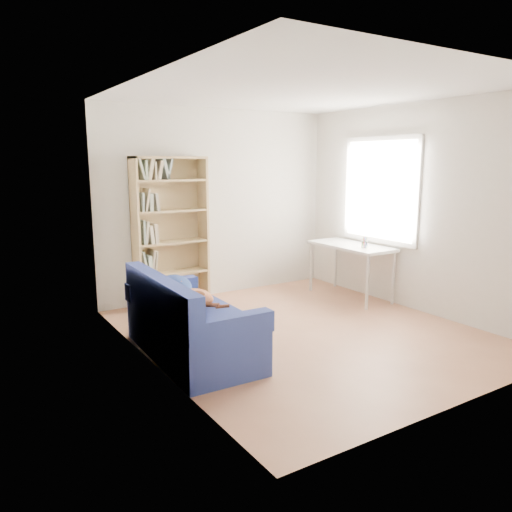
{
  "coord_description": "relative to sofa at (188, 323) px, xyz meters",
  "views": [
    {
      "loc": [
        -3.3,
        -4.22,
        1.88
      ],
      "look_at": [
        -0.4,
        0.37,
        0.85
      ],
      "focal_mm": 35.0,
      "sensor_mm": 36.0,
      "label": 1
    }
  ],
  "objects": [
    {
      "name": "ground",
      "position": [
        1.37,
        -0.09,
        -0.32
      ],
      "size": [
        4.0,
        4.0,
        0.0
      ],
      "primitive_type": "plane",
      "color": "#A16648",
      "rests_on": "ground"
    },
    {
      "name": "room_shell",
      "position": [
        1.47,
        -0.06,
        1.31
      ],
      "size": [
        3.54,
        4.04,
        2.62
      ],
      "color": "silver",
      "rests_on": "ground"
    },
    {
      "name": "sofa",
      "position": [
        0.0,
        0.0,
        0.0
      ],
      "size": [
        0.84,
        1.69,
        0.83
      ],
      "rotation": [
        0.0,
        0.0,
        -0.02
      ],
      "color": "navy",
      "rests_on": "ground"
    },
    {
      "name": "bookshelf",
      "position": [
        0.57,
        1.74,
        0.58
      ],
      "size": [
        0.97,
        0.3,
        1.94
      ],
      "color": "tan",
      "rests_on": "ground"
    },
    {
      "name": "desk",
      "position": [
        2.81,
        0.73,
        0.36
      ],
      "size": [
        0.57,
        1.25,
        0.75
      ],
      "color": "white",
      "rests_on": "ground"
    },
    {
      "name": "pen_cup",
      "position": [
        2.78,
        0.45,
        0.49
      ],
      "size": [
        0.08,
        0.08,
        0.15
      ],
      "color": "white",
      "rests_on": "desk"
    }
  ]
}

